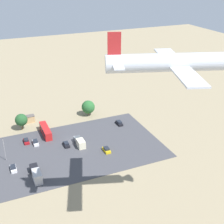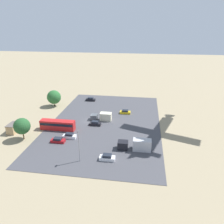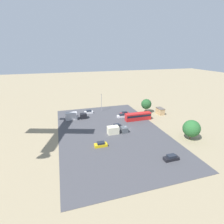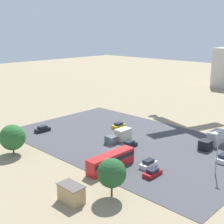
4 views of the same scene
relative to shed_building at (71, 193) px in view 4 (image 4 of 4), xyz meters
The scene contains 15 objects.
ground_plane 25.40m from the shed_building, 118.51° to the left, with size 400.00×400.00×0.00m, color gray.
parking_lot_surface 31.13m from the shed_building, 112.90° to the left, with size 62.04×38.78×0.08m.
shed_building is the anchor object (origin of this frame).
bus 14.31m from the shed_building, 106.57° to the left, with size 2.64×11.70×3.24m.
parked_car_0 38.77m from the shed_building, 153.05° to the left, with size 1.81×4.35×1.61m.
parked_car_1 41.01m from the shed_building, 121.61° to the left, with size 1.91×4.16×1.54m.
parked_car_2 19.60m from the shed_building, 86.66° to the left, with size 1.80×4.13×1.63m.
parked_car_3 35.04m from the shed_building, 71.60° to the left, with size 1.86×4.13×1.61m.
parked_car_4 27.07m from the shed_building, 109.79° to the left, with size 1.85×4.04×1.52m.
parked_car_5 17.46m from the shed_building, 76.28° to the left, with size 1.86×4.20×1.45m.
parked_truck_0 30.53m from the shed_building, 117.15° to the left, with size 2.56×7.65×2.88m.
parked_truck_1 40.89m from the shed_building, 83.09° to the left, with size 2.46×9.41×3.32m.
tree_near_shed 26.05m from the shed_building, behind, with size 5.90×5.90×7.02m.
tree_apron_mid 7.49m from the shed_building, 56.16° to the left, with size 5.02×5.02×6.98m.
light_pole_lot_centre 29.36m from the shed_building, 64.34° to the left, with size 0.90×0.28×8.81m.
Camera 4 is at (49.25, -51.10, 27.87)m, focal length 50.00 mm.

